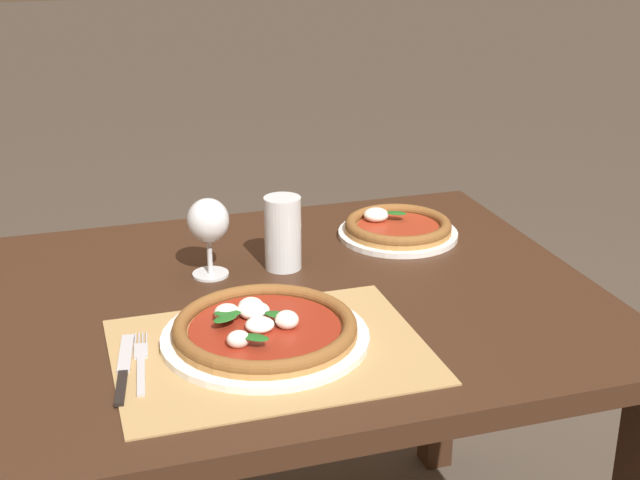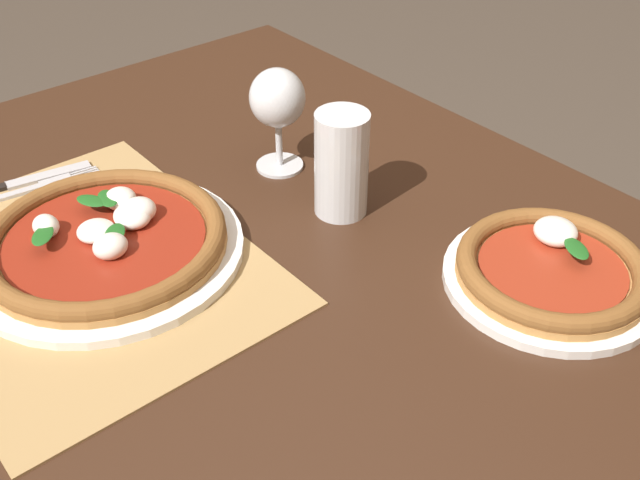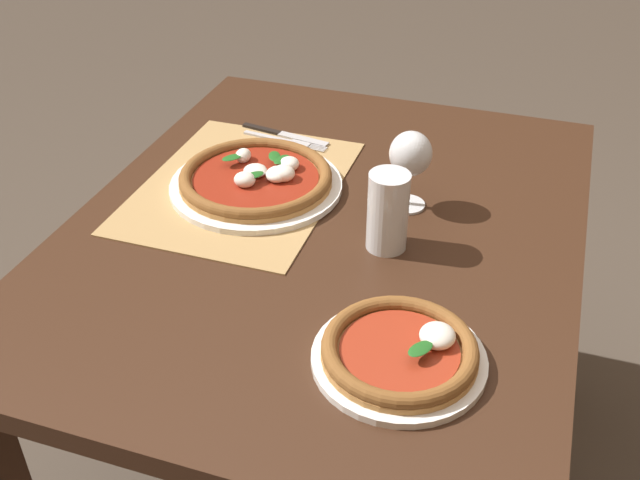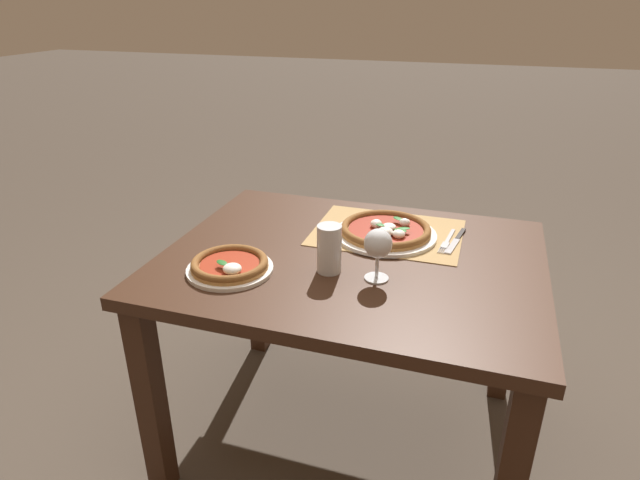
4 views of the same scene
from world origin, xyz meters
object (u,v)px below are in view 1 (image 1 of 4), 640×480
(pizza_far, at_px, (397,228))
(knife, at_px, (124,368))
(fork, at_px, (141,362))
(wine_glass, at_px, (208,224))
(pint_glass, at_px, (283,234))
(pizza_near, at_px, (264,330))

(pizza_far, bearing_deg, knife, -146.38)
(fork, bearing_deg, knife, -158.01)
(wine_glass, bearing_deg, knife, -121.26)
(pizza_far, bearing_deg, pint_glass, -161.73)
(wine_glass, bearing_deg, pizza_far, 11.63)
(wine_glass, xyz_separation_m, pint_glass, (0.14, -0.00, -0.04))
(pizza_near, relative_size, pizza_far, 1.34)
(pizza_far, relative_size, pint_glass, 1.76)
(fork, relative_size, knife, 0.93)
(pint_glass, bearing_deg, pizza_near, -110.77)
(pizza_near, bearing_deg, knife, -173.09)
(pizza_near, distance_m, knife, 0.23)
(pizza_near, xyz_separation_m, pint_glass, (0.11, 0.29, 0.05))
(pizza_far, height_order, pint_glass, pint_glass)
(fork, distance_m, knife, 0.03)
(pizza_far, xyz_separation_m, wine_glass, (-0.42, -0.09, 0.09))
(pizza_far, relative_size, fork, 1.27)
(wine_glass, distance_m, knife, 0.39)
(knife, bearing_deg, pint_glass, 43.16)
(wine_glass, bearing_deg, pint_glass, -1.96)
(pizza_near, height_order, knife, pizza_near)
(pint_glass, bearing_deg, knife, -136.84)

